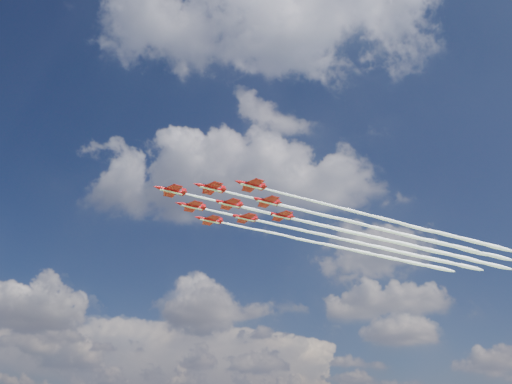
# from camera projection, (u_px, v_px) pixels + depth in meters

# --- Properties ---
(jet_lead) EXTENTS (104.27, 74.78, 2.61)m
(jet_lead) POSITION_uv_depth(u_px,v_px,m) (330.00, 227.00, 177.65)
(jet_lead) COLOR #A9090E
(jet_row2_port) EXTENTS (104.27, 74.78, 2.61)m
(jet_row2_port) POSITION_uv_depth(u_px,v_px,m) (366.00, 225.00, 176.04)
(jet_row2_port) COLOR #A9090E
(jet_row2_starb) EXTENTS (104.27, 74.78, 2.61)m
(jet_row2_starb) POSITION_uv_depth(u_px,v_px,m) (339.00, 239.00, 187.77)
(jet_row2_starb) COLOR #A9090E
(jet_row3_port) EXTENTS (104.27, 74.78, 2.61)m
(jet_row3_port) POSITION_uv_depth(u_px,v_px,m) (401.00, 223.00, 174.42)
(jet_row3_port) COLOR #A9090E
(jet_row3_centre) EXTENTS (104.27, 74.78, 2.61)m
(jet_row3_centre) POSITION_uv_depth(u_px,v_px,m) (373.00, 237.00, 186.16)
(jet_row3_centre) COLOR #A9090E
(jet_row3_starb) EXTENTS (104.27, 74.78, 2.61)m
(jet_row3_starb) POSITION_uv_depth(u_px,v_px,m) (348.00, 249.00, 197.89)
(jet_row3_starb) COLOR #A9090E
(jet_row4_port) EXTENTS (104.27, 74.78, 2.61)m
(jet_row4_port) POSITION_uv_depth(u_px,v_px,m) (407.00, 235.00, 184.54)
(jet_row4_port) COLOR #A9090E
(jet_row4_starb) EXTENTS (104.27, 74.78, 2.61)m
(jet_row4_starb) POSITION_uv_depth(u_px,v_px,m) (379.00, 247.00, 196.27)
(jet_row4_starb) COLOR #A9090E
(jet_tail) EXTENTS (104.27, 74.78, 2.61)m
(jet_tail) POSITION_uv_depth(u_px,v_px,m) (412.00, 246.00, 194.66)
(jet_tail) COLOR #A9090E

